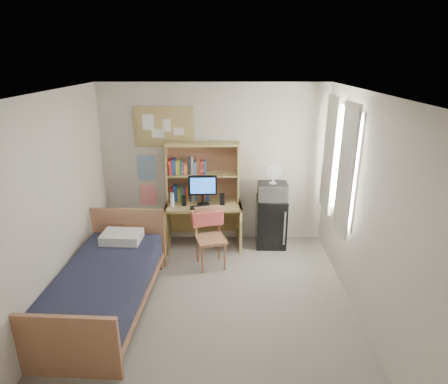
{
  "coord_description": "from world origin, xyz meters",
  "views": [
    {
      "loc": [
        0.21,
        -3.76,
        2.95
      ],
      "look_at": [
        0.17,
        1.2,
        1.16
      ],
      "focal_mm": 30.0,
      "sensor_mm": 36.0,
      "label": 1
    }
  ],
  "objects_px": {
    "speaker_right": "(222,199)",
    "desk_fan": "(273,174)",
    "bulletin_board": "(164,127)",
    "speaker_left": "(184,201)",
    "desk_chair": "(211,239)",
    "mini_fridge": "(271,222)",
    "monitor": "(203,191)",
    "desk": "(204,225)",
    "microwave": "(272,191)",
    "bed": "(105,290)"
  },
  "relations": [
    {
      "from": "desk_fan",
      "to": "speaker_right",
      "type": "bearing_deg",
      "value": -172.95
    },
    {
      "from": "bulletin_board",
      "to": "monitor",
      "type": "relative_size",
      "value": 2.0
    },
    {
      "from": "desk_chair",
      "to": "monitor",
      "type": "relative_size",
      "value": 1.91
    },
    {
      "from": "desk_chair",
      "to": "desk_fan",
      "type": "height_order",
      "value": "desk_fan"
    },
    {
      "from": "bulletin_board",
      "to": "speaker_left",
      "type": "height_order",
      "value": "bulletin_board"
    },
    {
      "from": "desk_chair",
      "to": "desk_fan",
      "type": "xyz_separation_m",
      "value": [
        0.96,
        0.67,
        0.78
      ]
    },
    {
      "from": "mini_fridge",
      "to": "bed",
      "type": "bearing_deg",
      "value": -140.77
    },
    {
      "from": "speaker_right",
      "to": "desk_fan",
      "type": "relative_size",
      "value": 0.61
    },
    {
      "from": "mini_fridge",
      "to": "desk_fan",
      "type": "distance_m",
      "value": 0.82
    },
    {
      "from": "desk_chair",
      "to": "mini_fridge",
      "type": "bearing_deg",
      "value": 19.39
    },
    {
      "from": "desk_chair",
      "to": "microwave",
      "type": "xyz_separation_m",
      "value": [
        0.96,
        0.67,
        0.5
      ]
    },
    {
      "from": "desk",
      "to": "bed",
      "type": "xyz_separation_m",
      "value": [
        -1.1,
        -1.67,
        -0.1
      ]
    },
    {
      "from": "bed",
      "to": "microwave",
      "type": "distance_m",
      "value": 2.87
    },
    {
      "from": "mini_fridge",
      "to": "microwave",
      "type": "height_order",
      "value": "microwave"
    },
    {
      "from": "desk",
      "to": "speaker_left",
      "type": "distance_m",
      "value": 0.55
    },
    {
      "from": "bulletin_board",
      "to": "mini_fridge",
      "type": "distance_m",
      "value": 2.3
    },
    {
      "from": "speaker_left",
      "to": "desk_fan",
      "type": "xyz_separation_m",
      "value": [
        1.4,
        0.12,
        0.4
      ]
    },
    {
      "from": "speaker_left",
      "to": "microwave",
      "type": "bearing_deg",
      "value": 1.58
    },
    {
      "from": "speaker_left",
      "to": "desk_chair",
      "type": "bearing_deg",
      "value": -54.5
    },
    {
      "from": "speaker_right",
      "to": "microwave",
      "type": "bearing_deg",
      "value": 2.75
    },
    {
      "from": "monitor",
      "to": "speaker_left",
      "type": "height_order",
      "value": "monitor"
    },
    {
      "from": "desk",
      "to": "desk_chair",
      "type": "relative_size",
      "value": 1.34
    },
    {
      "from": "bulletin_board",
      "to": "monitor",
      "type": "xyz_separation_m",
      "value": [
        0.62,
        -0.37,
        -0.93
      ]
    },
    {
      "from": "mini_fridge",
      "to": "monitor",
      "type": "bearing_deg",
      "value": -172.67
    },
    {
      "from": "desk_chair",
      "to": "microwave",
      "type": "relative_size",
      "value": 1.97
    },
    {
      "from": "desk",
      "to": "bulletin_board",
      "type": "bearing_deg",
      "value": 150.34
    },
    {
      "from": "mini_fridge",
      "to": "bulletin_board",
      "type": "bearing_deg",
      "value": 172.95
    },
    {
      "from": "desk_chair",
      "to": "desk_fan",
      "type": "bearing_deg",
      "value": 18.6
    },
    {
      "from": "desk_fan",
      "to": "monitor",
      "type": "bearing_deg",
      "value": -173.7
    },
    {
      "from": "microwave",
      "to": "speaker_left",
      "type": "bearing_deg",
      "value": -174.13
    },
    {
      "from": "microwave",
      "to": "desk_fan",
      "type": "distance_m",
      "value": 0.28
    },
    {
      "from": "desk",
      "to": "mini_fridge",
      "type": "height_order",
      "value": "mini_fridge"
    },
    {
      "from": "speaker_right",
      "to": "bulletin_board",
      "type": "bearing_deg",
      "value": 155.97
    },
    {
      "from": "desk_fan",
      "to": "microwave",
      "type": "bearing_deg",
      "value": 0.0
    },
    {
      "from": "desk",
      "to": "desk_fan",
      "type": "distance_m",
      "value": 1.39
    },
    {
      "from": "bulletin_board",
      "to": "mini_fridge",
      "type": "height_order",
      "value": "bulletin_board"
    },
    {
      "from": "desk",
      "to": "bed",
      "type": "relative_size",
      "value": 0.59
    },
    {
      "from": "mini_fridge",
      "to": "speaker_right",
      "type": "relative_size",
      "value": 4.49
    },
    {
      "from": "bed",
      "to": "monitor",
      "type": "xyz_separation_m",
      "value": [
        1.11,
        1.61,
        0.71
      ]
    },
    {
      "from": "desk_chair",
      "to": "mini_fridge",
      "type": "relative_size",
      "value": 1.1
    },
    {
      "from": "bulletin_board",
      "to": "desk_chair",
      "type": "xyz_separation_m",
      "value": [
        0.76,
        -0.93,
        -1.47
      ]
    },
    {
      "from": "desk_fan",
      "to": "mini_fridge",
      "type": "bearing_deg",
      "value": 90.0
    },
    {
      "from": "desk_fan",
      "to": "bed",
      "type": "bearing_deg",
      "value": -141.09
    },
    {
      "from": "desk",
      "to": "speaker_right",
      "type": "bearing_deg",
      "value": -11.31
    },
    {
      "from": "desk_chair",
      "to": "mini_fridge",
      "type": "distance_m",
      "value": 1.18
    },
    {
      "from": "bulletin_board",
      "to": "microwave",
      "type": "height_order",
      "value": "bulletin_board"
    },
    {
      "from": "desk",
      "to": "desk_fan",
      "type": "xyz_separation_m",
      "value": [
        1.1,
        0.04,
        0.85
      ]
    },
    {
      "from": "monitor",
      "to": "microwave",
      "type": "relative_size",
      "value": 1.03
    },
    {
      "from": "desk",
      "to": "speaker_left",
      "type": "xyz_separation_m",
      "value": [
        -0.3,
        -0.08,
        0.46
      ]
    },
    {
      "from": "speaker_left",
      "to": "speaker_right",
      "type": "bearing_deg",
      "value": -0.0
    }
  ]
}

